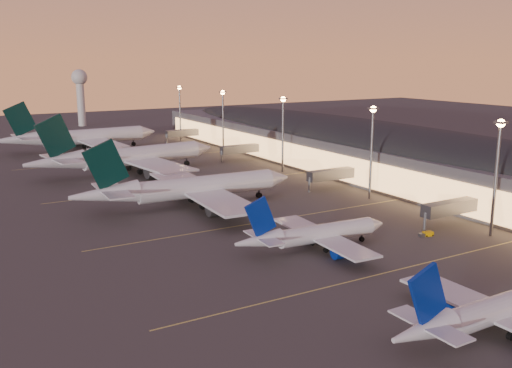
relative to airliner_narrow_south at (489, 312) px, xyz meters
The scene contains 11 objects.
ground 30.66m from the airliner_narrow_south, 82.99° to the left, with size 700.00×700.00×0.00m, color #3D3B38.
airliner_narrow_south is the anchor object (origin of this frame).
airliner_narrow_north 42.39m from the airliner_narrow_south, 89.69° to the left, with size 35.34×31.60×12.63m.
airliner_wide_near 87.78m from the airliner_narrow_south, 95.11° to the left, with size 60.89×55.44×19.50m.
airliner_wide_mid 140.03m from the airliner_narrow_south, 93.14° to the left, with size 67.97×62.41×21.75m.
airliner_wide_far 198.42m from the airliner_narrow_south, 92.64° to the left, with size 68.19×62.21×21.82m.
terminal_building 121.97m from the airliner_narrow_south, 57.45° to the left, with size 56.35×255.00×17.46m.
light_masts 104.16m from the airliner_narrow_south, 67.36° to the left, with size 2.20×217.20×25.90m.
radar_tower 291.16m from the airliner_narrow_south, 87.29° to the left, with size 9.00×9.00×32.50m.
lane_markings 70.43m from the airliner_narrow_south, 86.97° to the left, with size 90.00×180.36×0.00m.
baggage_tug_c 46.42m from the airliner_narrow_south, 53.78° to the left, with size 3.42×1.83×0.97m.
Camera 1 is at (-69.86, -78.13, 38.44)m, focal length 40.00 mm.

